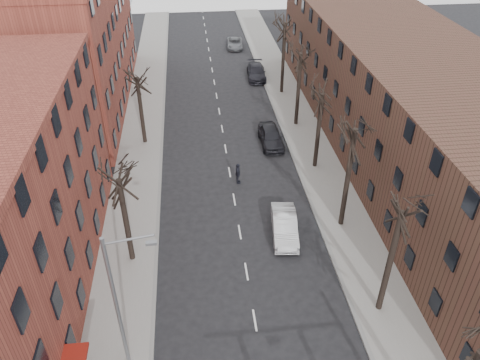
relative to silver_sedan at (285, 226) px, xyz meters
name	(u,v)px	position (x,y,z in m)	size (l,w,h in m)	color
sidewalk_left	(142,137)	(-11.18, 15.61, -0.73)	(4.00, 90.00, 0.15)	gray
sidewalk_right	(302,128)	(4.82, 15.61, -0.73)	(4.00, 90.00, 0.15)	gray
building_left_far	(61,41)	(-19.18, 24.61, 6.20)	(12.00, 28.00, 14.00)	brown
building_right	(407,101)	(12.82, 10.61, 4.20)	(12.00, 50.00, 10.00)	#462A20
tree_right_b	(378,309)	(4.42, -7.39, -0.80)	(5.20, 5.20, 10.80)	black
tree_right_c	(340,225)	(4.42, 0.61, -0.80)	(5.20, 5.20, 11.60)	black
tree_right_d	(314,167)	(4.42, 8.61, -0.80)	(5.20, 5.20, 10.00)	black
tree_right_e	(296,125)	(4.42, 16.61, -0.80)	(5.20, 5.20, 10.80)	black
tree_right_f	(281,93)	(4.42, 24.61, -0.80)	(5.20, 5.20, 11.60)	black
tree_left_a	(133,259)	(-10.78, -1.39, -0.80)	(5.20, 5.20, 9.50)	black
tree_left_b	(145,143)	(-10.78, 14.61, -0.80)	(5.20, 5.20, 9.50)	black
streetlight	(119,300)	(-10.21, -9.39, 4.21)	(2.45, 0.22, 9.03)	slate
silver_sedan	(285,226)	(0.00, 0.00, 0.00)	(1.70, 4.89, 1.61)	silver
parked_car_near	(271,136)	(1.18, 12.99, 0.05)	(2.01, 4.99, 1.70)	black
parked_car_mid	(256,72)	(2.12, 29.32, -0.03)	(2.17, 5.34, 1.55)	black
parked_car_far	(235,43)	(0.62, 40.86, -0.16)	(2.14, 4.65, 1.29)	slate
pedestrian_crossing	(238,173)	(-2.63, 6.93, 0.13)	(1.09, 0.46, 1.87)	black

